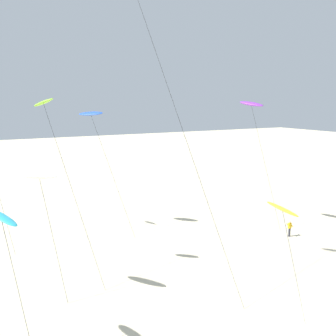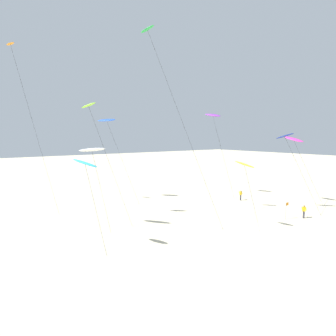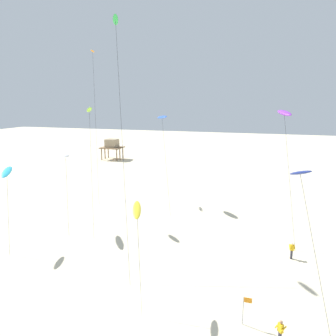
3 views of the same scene
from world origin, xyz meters
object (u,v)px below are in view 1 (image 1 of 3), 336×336
(kite_purple, at_px, (252,105))
(kite_white, at_px, (39,177))
(kite_cyan, at_px, (1,217))
(kite_flyer_nearest, at_px, (290,228))
(kite_blue, at_px, (91,114))
(kite_lime, at_px, (44,105))
(kite_yellow, at_px, (283,210))

(kite_purple, distance_m, kite_white, 24.25)
(kite_white, xyz_separation_m, kite_cyan, (-2.90, -5.58, -0.86))
(kite_purple, distance_m, kite_flyer_nearest, 13.74)
(kite_blue, distance_m, kite_flyer_nearest, 24.05)
(kite_blue, relative_size, kite_flyer_nearest, 7.78)
(kite_lime, relative_size, kite_white, 1.55)
(kite_white, xyz_separation_m, kite_flyer_nearest, (24.53, 0.01, -7.89))
(kite_blue, xyz_separation_m, kite_yellow, (5.37, -22.28, -5.37))
(kite_flyer_nearest, bearing_deg, kite_lime, 171.45)
(kite_purple, xyz_separation_m, kite_lime, (-21.98, -1.65, 0.06))
(kite_white, distance_m, kite_flyer_nearest, 25.76)
(kite_white, relative_size, kite_flyer_nearest, 5.50)
(kite_white, bearing_deg, kite_yellow, -37.70)
(kite_blue, xyz_separation_m, kite_lime, (-6.27, -8.83, 1.05))
(kite_flyer_nearest, bearing_deg, kite_white, -179.98)
(kite_lime, distance_m, kite_white, 6.10)
(kite_yellow, bearing_deg, kite_blue, 103.54)
(kite_white, xyz_separation_m, kite_yellow, (12.87, -9.95, -1.58))
(kite_purple, bearing_deg, kite_blue, 155.45)
(kite_cyan, bearing_deg, kite_white, 62.55)
(kite_purple, bearing_deg, kite_white, -167.47)
(kite_white, bearing_deg, kite_flyer_nearest, 0.02)
(kite_yellow, bearing_deg, kite_cyan, 164.52)
(kite_yellow, bearing_deg, kite_white, 142.30)
(kite_white, distance_m, kite_cyan, 6.35)
(kite_blue, bearing_deg, kite_purple, -24.55)
(kite_blue, bearing_deg, kite_white, -121.31)
(kite_lime, bearing_deg, kite_blue, 54.60)
(kite_yellow, height_order, kite_flyer_nearest, kite_yellow)
(kite_purple, distance_m, kite_blue, 17.30)
(kite_yellow, relative_size, kite_flyer_nearest, 4.60)
(kite_blue, bearing_deg, kite_flyer_nearest, -35.90)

